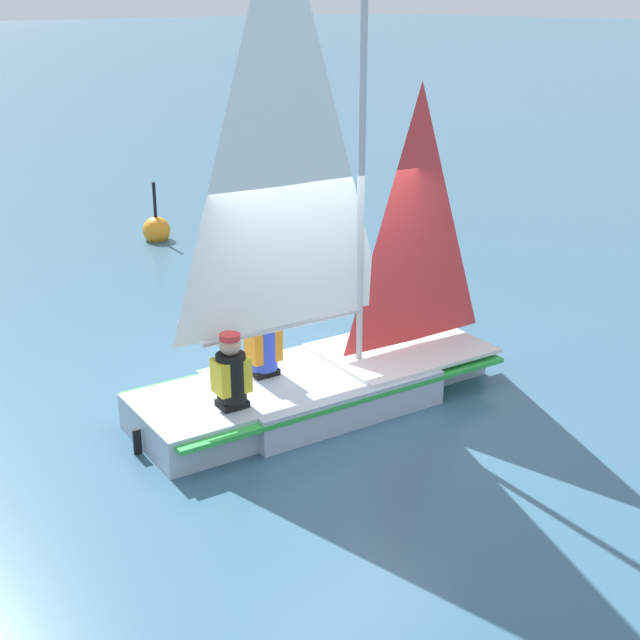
# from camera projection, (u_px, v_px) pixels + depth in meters

# --- Properties ---
(ground_plane) EXTENTS (260.00, 260.00, 0.00)m
(ground_plane) POSITION_uv_depth(u_px,v_px,m) (320.00, 403.00, 9.93)
(ground_plane) COLOR #38607A
(sailboat_main) EXTENTS (4.32, 2.13, 5.39)m
(sailboat_main) POSITION_uv_depth(u_px,v_px,m) (319.00, 343.00, 9.67)
(sailboat_main) COLOR #B2BCCC
(sailboat_main) RESTS_ON ground_plane
(sailor_helm) EXTENTS (0.38, 0.34, 1.16)m
(sailor_helm) POSITION_uv_depth(u_px,v_px,m) (264.00, 353.00, 9.63)
(sailor_helm) COLOR black
(sailor_helm) RESTS_ON ground_plane
(sailor_crew) EXTENTS (0.38, 0.34, 1.16)m
(sailor_crew) POSITION_uv_depth(u_px,v_px,m) (232.00, 384.00, 8.87)
(sailor_crew) COLOR black
(sailor_crew) RESTS_ON ground_plane
(buoy_marker) EXTENTS (0.51, 0.51, 1.15)m
(buoy_marker) POSITION_uv_depth(u_px,v_px,m) (157.00, 230.00, 16.34)
(buoy_marker) COLOR orange
(buoy_marker) RESTS_ON ground_plane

